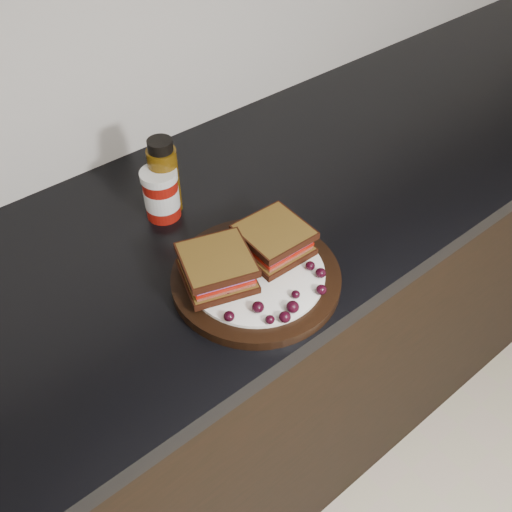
{
  "coord_description": "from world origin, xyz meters",
  "views": [
    {
      "loc": [
        -0.48,
        1.05,
        1.6
      ],
      "look_at": [
        -0.07,
        1.55,
        0.96
      ],
      "focal_mm": 40.0,
      "sensor_mm": 36.0,
      "label": 1
    }
  ],
  "objects_px": {
    "sandwich_left": "(217,268)",
    "oil_bottle": "(164,176)",
    "plate": "(256,278)",
    "condiment_jar": "(161,194)"
  },
  "relations": [
    {
      "from": "sandwich_left",
      "to": "oil_bottle",
      "type": "height_order",
      "value": "oil_bottle"
    },
    {
      "from": "plate",
      "to": "condiment_jar",
      "type": "xyz_separation_m",
      "value": [
        -0.03,
        0.24,
        0.04
      ]
    },
    {
      "from": "plate",
      "to": "condiment_jar",
      "type": "relative_size",
      "value": 2.84
    },
    {
      "from": "sandwich_left",
      "to": "oil_bottle",
      "type": "relative_size",
      "value": 0.73
    },
    {
      "from": "plate",
      "to": "condiment_jar",
      "type": "height_order",
      "value": "condiment_jar"
    },
    {
      "from": "condiment_jar",
      "to": "oil_bottle",
      "type": "distance_m",
      "value": 0.03
    },
    {
      "from": "plate",
      "to": "sandwich_left",
      "type": "relative_size",
      "value": 2.57
    },
    {
      "from": "plate",
      "to": "oil_bottle",
      "type": "distance_m",
      "value": 0.26
    },
    {
      "from": "sandwich_left",
      "to": "plate",
      "type": "bearing_deg",
      "value": -6.96
    },
    {
      "from": "sandwich_left",
      "to": "oil_bottle",
      "type": "xyz_separation_m",
      "value": [
        0.05,
        0.23,
        0.03
      ]
    }
  ]
}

